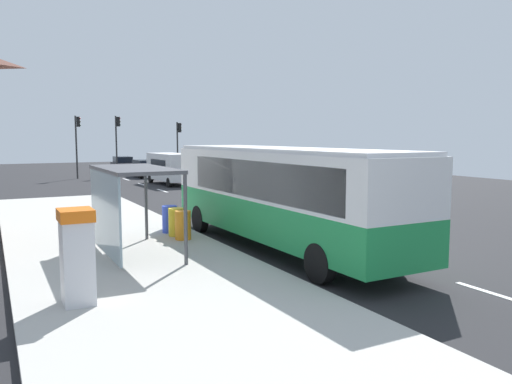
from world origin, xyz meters
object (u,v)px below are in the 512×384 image
(ticket_machine, at_px, (77,256))
(recycling_bin_yellow, at_px, (176,222))
(bus_shelter, at_px, (123,188))
(traffic_light_near_side, at_px, (178,140))
(sedan_far, at_px, (123,164))
(sedan_near, at_px, (145,168))
(recycling_bin_orange, at_px, (183,225))
(recycling_bin_blue, at_px, (170,219))
(traffic_light_far_side, at_px, (77,137))
(white_van, at_px, (171,166))
(bus, at_px, (280,191))
(traffic_light_median, at_px, (117,137))

(ticket_machine, distance_m, recycling_bin_yellow, 7.18)
(bus_shelter, bearing_deg, traffic_light_near_side, 68.18)
(sedan_far, height_order, recycling_bin_yellow, sedan_far)
(bus_shelter, bearing_deg, sedan_near, 73.61)
(recycling_bin_orange, xyz_separation_m, recycling_bin_blue, (0.00, 1.40, 0.00))
(traffic_light_far_side, bearing_deg, ticket_machine, -98.53)
(ticket_machine, height_order, recycling_bin_blue, ticket_machine)
(traffic_light_far_side, bearing_deg, sedan_far, 52.98)
(recycling_bin_yellow, relative_size, recycling_bin_blue, 1.00)
(sedan_near, xyz_separation_m, bus_shelter, (-8.71, -29.63, 1.31))
(recycling_bin_orange, distance_m, traffic_light_near_side, 30.18)
(recycling_bin_orange, relative_size, recycling_bin_yellow, 1.00)
(white_van, bearing_deg, bus, -99.77)
(sedan_near, bearing_deg, sedan_far, 90.00)
(recycling_bin_yellow, relative_size, traffic_light_near_side, 0.20)
(bus, height_order, sedan_near, bus)
(sedan_near, bearing_deg, white_van, -90.76)
(sedan_far, bearing_deg, sedan_near, -90.00)
(recycling_bin_orange, bearing_deg, bus_shelter, -149.59)
(bus, xyz_separation_m, recycling_bin_yellow, (-2.49, 2.75, -1.19))
(white_van, distance_m, traffic_light_median, 9.81)
(white_van, xyz_separation_m, recycling_bin_orange, (-6.40, -20.68, -0.69))
(bus, distance_m, recycling_bin_orange, 3.44)
(white_van, height_order, recycling_bin_yellow, white_van)
(sedan_near, height_order, traffic_light_median, traffic_light_median)
(sedan_near, relative_size, ticket_machine, 2.29)
(white_van, xyz_separation_m, sedan_near, (0.10, 7.65, -0.55))
(traffic_light_median, bearing_deg, recycling_bin_blue, -99.11)
(sedan_far, distance_m, traffic_light_median, 7.19)
(traffic_light_near_side, height_order, traffic_light_far_side, traffic_light_far_side)
(sedan_far, bearing_deg, traffic_light_near_side, -68.13)
(bus, height_order, white_van, bus)
(sedan_far, bearing_deg, recycling_bin_blue, -100.52)
(bus_shelter, bearing_deg, sedan_far, 76.99)
(white_van, bearing_deg, recycling_bin_blue, -108.37)
(sedan_far, bearing_deg, white_van, -90.37)
(recycling_bin_orange, height_order, traffic_light_near_side, traffic_light_near_side)
(sedan_near, bearing_deg, recycling_bin_yellow, -103.24)
(traffic_light_far_side, bearing_deg, bus, -87.46)
(recycling_bin_orange, bearing_deg, traffic_light_far_side, 87.85)
(sedan_near, xyz_separation_m, recycling_bin_yellow, (-6.50, -27.63, -0.14))
(bus, relative_size, recycling_bin_blue, 11.63)
(sedan_far, height_order, traffic_light_far_side, traffic_light_far_side)
(white_van, relative_size, traffic_light_median, 0.99)
(bus_shelter, bearing_deg, bus, -9.11)
(recycling_bin_yellow, height_order, traffic_light_near_side, traffic_light_near_side)
(ticket_machine, xyz_separation_m, bus_shelter, (1.86, 3.90, 0.93))
(ticket_machine, height_order, traffic_light_near_side, traffic_light_near_side)
(recycling_bin_yellow, bearing_deg, bus_shelter, -137.91)
(bus, distance_m, traffic_light_near_side, 31.39)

